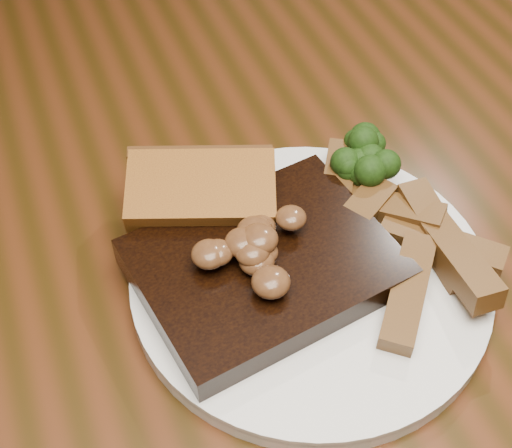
{
  "coord_description": "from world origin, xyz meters",
  "views": [
    {
      "loc": [
        -0.11,
        -0.32,
        1.18
      ],
      "look_at": [
        0.02,
        0.0,
        0.78
      ],
      "focal_mm": 50.0,
      "sensor_mm": 36.0,
      "label": 1
    }
  ],
  "objects": [
    {
      "name": "garlic_bread",
      "position": [
        -0.01,
        0.04,
        0.77
      ],
      "size": [
        0.12,
        0.09,
        0.02
      ],
      "primitive_type": "cube",
      "rotation": [
        0.0,
        0.0,
        -0.36
      ],
      "color": "#995E1B",
      "rests_on": "plate"
    },
    {
      "name": "plate",
      "position": [
        0.04,
        -0.04,
        0.76
      ],
      "size": [
        0.28,
        0.28,
        0.01
      ],
      "primitive_type": "cylinder",
      "rotation": [
        0.0,
        0.0,
        0.07
      ],
      "color": "white",
      "rests_on": "dining_table"
    },
    {
      "name": "steak_bone",
      "position": [
        0.01,
        -0.09,
        0.77
      ],
      "size": [
        0.14,
        0.04,
        0.02
      ],
      "primitive_type": "cube",
      "rotation": [
        0.0,
        0.0,
        0.16
      ],
      "color": "beige",
      "rests_on": "plate"
    },
    {
      "name": "chair_far",
      "position": [
        -0.07,
        0.63,
        0.51
      ],
      "size": [
        0.52,
        0.52,
        0.93
      ],
      "rotation": [
        0.0,
        0.0,
        2.92
      ],
      "color": "black",
      "rests_on": "ground"
    },
    {
      "name": "broccoli_cluster",
      "position": [
        0.11,
        0.03,
        0.78
      ],
      "size": [
        0.07,
        0.07,
        0.04
      ],
      "primitive_type": null,
      "color": "#1C3D0D",
      "rests_on": "plate"
    },
    {
      "name": "mushroom_pile",
      "position": [
        0.0,
        -0.03,
        0.8
      ],
      "size": [
        0.08,
        0.08,
        0.03
      ],
      "primitive_type": null,
      "color": "brown",
      "rests_on": "steak"
    },
    {
      "name": "dining_table",
      "position": [
        0.0,
        0.0,
        0.66
      ],
      "size": [
        1.6,
        0.9,
        0.75
      ],
      "color": "#431F0D",
      "rests_on": "ground"
    },
    {
      "name": "steak",
      "position": [
        0.01,
        -0.03,
        0.77
      ],
      "size": [
        0.19,
        0.16,
        0.03
      ],
      "primitive_type": "cube",
      "rotation": [
        0.0,
        0.0,
        0.16
      ],
      "color": "black",
      "rests_on": "plate"
    },
    {
      "name": "potato_wedges",
      "position": [
        0.1,
        -0.04,
        0.77
      ],
      "size": [
        0.12,
        0.12,
        0.02
      ],
      "primitive_type": null,
      "color": "brown",
      "rests_on": "plate"
    }
  ]
}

